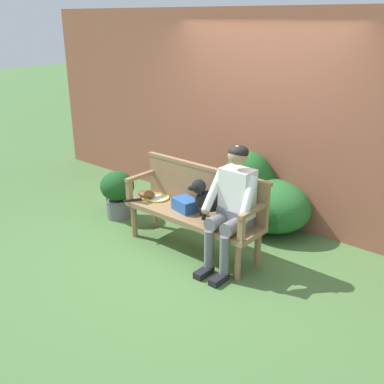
% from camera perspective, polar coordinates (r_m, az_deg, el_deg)
% --- Properties ---
extents(ground_plane, '(40.00, 40.00, 0.00)m').
position_cam_1_polar(ground_plane, '(5.28, 0.00, -7.29)').
color(ground_plane, '#4C753D').
extents(brick_garden_fence, '(8.00, 0.30, 2.64)m').
position_cam_1_polar(brick_garden_fence, '(5.93, 9.17, 9.31)').
color(brick_garden_fence, '#9E5642').
rests_on(brick_garden_fence, ground).
extents(hedge_bush_far_right, '(0.99, 0.97, 0.64)m').
position_cam_1_polar(hedge_bush_far_right, '(5.74, 9.78, -1.67)').
color(hedge_bush_far_right, '#1E5B23').
rests_on(hedge_bush_far_right, ground).
extents(hedge_bush_mid_left, '(0.75, 0.64, 0.93)m').
position_cam_1_polar(hedge_bush_mid_left, '(5.90, 7.05, 0.68)').
color(hedge_bush_mid_left, '#1E5B23').
rests_on(hedge_bush_mid_left, ground).
extents(hedge_bush_far_left, '(1.09, 0.86, 0.66)m').
position_cam_1_polar(hedge_bush_far_left, '(5.72, 9.64, -1.62)').
color(hedge_bush_far_left, '#286B2D').
rests_on(hedge_bush_far_left, ground).
extents(garden_bench, '(1.69, 0.49, 0.47)m').
position_cam_1_polar(garden_bench, '(5.10, 0.00, -3.28)').
color(garden_bench, '#93704C').
rests_on(garden_bench, ground).
extents(bench_backrest, '(1.73, 0.06, 0.50)m').
position_cam_1_polar(bench_backrest, '(5.13, 1.56, 0.71)').
color(bench_backrest, '#93704C').
rests_on(bench_backrest, garden_bench).
extents(bench_armrest_left_end, '(0.06, 0.49, 0.28)m').
position_cam_1_polar(bench_armrest_left_end, '(5.46, -7.05, 1.25)').
color(bench_armrest_left_end, '#93704C').
rests_on(bench_armrest_left_end, garden_bench).
extents(bench_armrest_right_end, '(0.06, 0.49, 0.28)m').
position_cam_1_polar(bench_armrest_right_end, '(4.49, 7.14, -3.31)').
color(bench_armrest_right_end, '#93704C').
rests_on(bench_armrest_right_end, garden_bench).
extents(person_seated, '(0.56, 0.65, 1.34)m').
position_cam_1_polar(person_seated, '(4.65, 5.12, -1.43)').
color(person_seated, black).
rests_on(person_seated, ground).
extents(dog_on_bench, '(0.38, 0.40, 0.44)m').
position_cam_1_polar(dog_on_bench, '(4.88, 2.05, -0.81)').
color(dog_on_bench, black).
rests_on(dog_on_bench, garden_bench).
extents(tennis_racket, '(0.44, 0.56, 0.03)m').
position_cam_1_polar(tennis_racket, '(5.47, -4.62, -0.74)').
color(tennis_racket, yellow).
rests_on(tennis_racket, garden_bench).
extents(baseball_glove, '(0.25, 0.21, 0.09)m').
position_cam_1_polar(baseball_glove, '(5.50, -5.77, -0.27)').
color(baseball_glove, brown).
rests_on(baseball_glove, garden_bench).
extents(sports_bag, '(0.32, 0.26, 0.14)m').
position_cam_1_polar(sports_bag, '(5.11, -0.85, -1.59)').
color(sports_bag, '#2856A3').
rests_on(sports_bag, garden_bench).
extents(potted_plant, '(0.45, 0.45, 0.64)m').
position_cam_1_polar(potted_plant, '(6.04, -9.38, 0.01)').
color(potted_plant, slate).
rests_on(potted_plant, ground).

